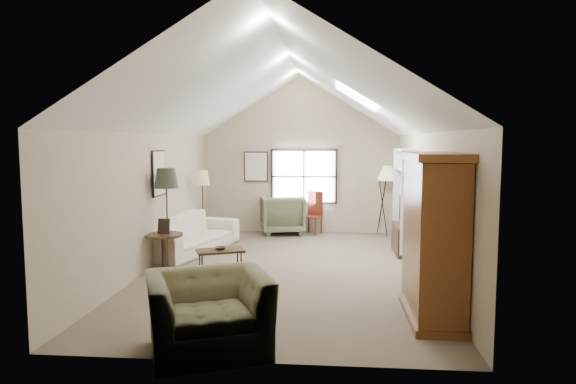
# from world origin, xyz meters

# --- Properties ---
(room_shell) EXTENTS (5.01, 8.01, 4.00)m
(room_shell) POSITION_xyz_m (0.00, 0.00, 3.21)
(room_shell) COLOR #6D614D
(room_shell) RESTS_ON ground
(window) EXTENTS (1.72, 0.08, 1.42)m
(window) POSITION_xyz_m (0.10, 3.96, 1.45)
(window) COLOR black
(window) RESTS_ON room_shell
(skylight) EXTENTS (0.80, 1.20, 0.52)m
(skylight) POSITION_xyz_m (1.30, 0.90, 3.22)
(skylight) COLOR white
(skylight) RESTS_ON room_shell
(wall_art) EXTENTS (1.97, 3.71, 0.88)m
(wall_art) POSITION_xyz_m (-1.88, 1.94, 1.73)
(wall_art) COLOR black
(wall_art) RESTS_ON room_shell
(armoire) EXTENTS (0.60, 1.50, 2.20)m
(armoire) POSITION_xyz_m (2.18, -2.40, 1.10)
(armoire) COLOR brown
(armoire) RESTS_ON ground
(tv_alcove) EXTENTS (0.32, 1.30, 2.10)m
(tv_alcove) POSITION_xyz_m (2.34, 1.60, 1.15)
(tv_alcove) COLOR white
(tv_alcove) RESTS_ON ground
(media_console) EXTENTS (0.34, 1.18, 0.60)m
(media_console) POSITION_xyz_m (2.32, 1.60, 0.30)
(media_console) COLOR #382316
(media_console) RESTS_ON ground
(tv_panel) EXTENTS (0.05, 0.90, 0.55)m
(tv_panel) POSITION_xyz_m (2.32, 1.60, 0.92)
(tv_panel) COLOR black
(tv_panel) RESTS_ON media_console
(sofa) EXTENTS (1.75, 2.92, 0.80)m
(sofa) POSITION_xyz_m (-2.20, 1.32, 0.40)
(sofa) COLOR silver
(sofa) RESTS_ON ground
(armchair_near) EXTENTS (1.67, 1.58, 0.87)m
(armchair_near) POSITION_xyz_m (-0.54, -3.70, 0.43)
(armchair_near) COLOR #6A694A
(armchair_near) RESTS_ON ground
(armchair_far) EXTENTS (1.27, 1.29, 0.98)m
(armchair_far) POSITION_xyz_m (-0.44, 3.70, 0.49)
(armchair_far) COLOR #616B4B
(armchair_far) RESTS_ON ground
(coffee_table) EXTENTS (0.95, 0.74, 0.43)m
(coffee_table) POSITION_xyz_m (-1.15, -0.34, 0.21)
(coffee_table) COLOR #332314
(coffee_table) RESTS_ON ground
(bowl) EXTENTS (0.26, 0.26, 0.05)m
(bowl) POSITION_xyz_m (-1.15, -0.34, 0.45)
(bowl) COLOR #3B2618
(bowl) RESTS_ON coffee_table
(side_table) EXTENTS (0.84, 0.84, 0.68)m
(side_table) POSITION_xyz_m (-2.20, -0.28, 0.34)
(side_table) COLOR #382816
(side_table) RESTS_ON ground
(side_chair) EXTENTS (0.55, 0.55, 1.08)m
(side_chair) POSITION_xyz_m (0.33, 3.70, 0.54)
(side_chair) COLOR maroon
(side_chair) RESTS_ON ground
(tripod_lamp) EXTENTS (0.53, 0.53, 1.77)m
(tripod_lamp) POSITION_xyz_m (2.20, 3.70, 0.89)
(tripod_lamp) COLOR silver
(tripod_lamp) RESTS_ON ground
(dark_lamp) EXTENTS (0.56, 0.56, 1.91)m
(dark_lamp) POSITION_xyz_m (-2.20, -0.08, 0.95)
(dark_lamp) COLOR #25291D
(dark_lamp) RESTS_ON ground
(tan_lamp) EXTENTS (0.42, 0.42, 1.71)m
(tan_lamp) POSITION_xyz_m (-2.20, 2.52, 0.86)
(tan_lamp) COLOR tan
(tan_lamp) RESTS_ON ground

